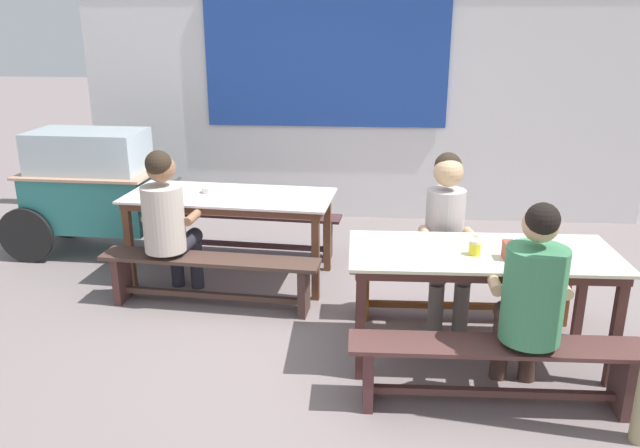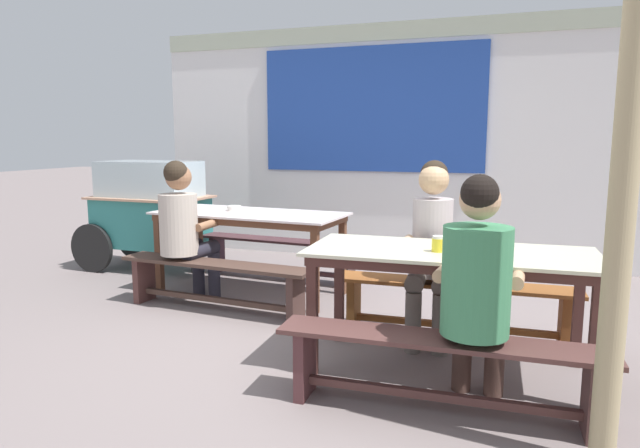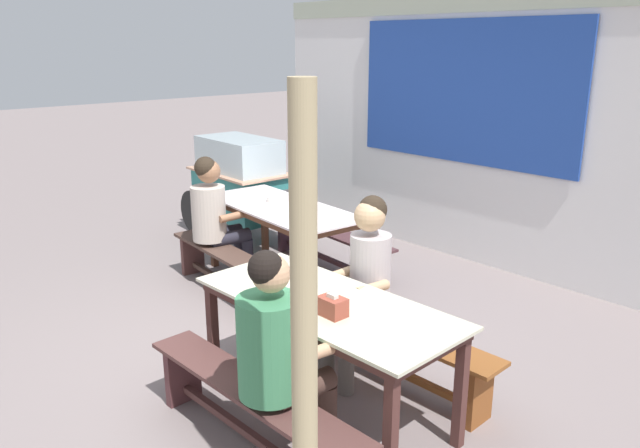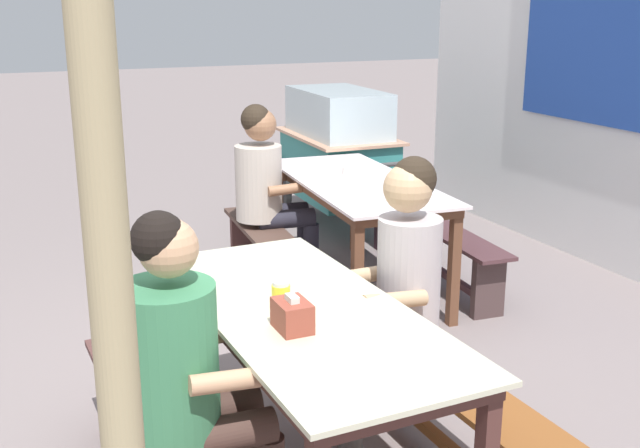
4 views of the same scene
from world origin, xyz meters
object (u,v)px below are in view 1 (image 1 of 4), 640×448
object	(u,v)px
bench_near_front	(495,365)
soup_bowl	(210,190)
dining_table_near	(482,262)
food_cart	(90,183)
condiment_jar	(475,248)
bench_far_front	(210,273)
dining_table_far	(230,203)
person_near_front	(531,294)
bench_near_back	(463,283)
person_left_back_turned	(167,217)
bench_far_back	(250,227)
tissue_box	(516,250)
person_right_near_table	(446,231)

from	to	relation	value
bench_near_front	soup_bowl	xyz separation A→B (m)	(-2.14, 1.85, 0.51)
dining_table_near	food_cart	size ratio (longest dim) A/B	1.09
condiment_jar	bench_far_front	bearing A→B (deg)	160.19
dining_table_far	dining_table_near	xyz separation A→B (m)	(1.93, -1.21, -0.00)
food_cart	person_near_front	bearing A→B (deg)	-32.38
bench_far_front	soup_bowl	size ratio (longest dim) A/B	13.17
bench_near_back	person_left_back_turned	bearing A→B (deg)	176.90
dining_table_far	bench_near_back	xyz separation A→B (m)	(1.92, -0.62, -0.41)
bench_near_back	bench_near_front	size ratio (longest dim) A/B	1.01
bench_far_front	food_cart	xyz separation A→B (m)	(-1.44, 1.14, 0.40)
dining_table_far	soup_bowl	xyz separation A→B (m)	(-0.19, 0.05, 0.10)
bench_far_back	bench_near_front	xyz separation A→B (m)	(1.90, -2.38, 0.00)
dining_table_far	food_cart	bearing A→B (deg)	159.46
bench_near_back	person_near_front	world-z (taller)	person_near_front
soup_bowl	bench_far_front	bearing A→B (deg)	-77.79
dining_table_far	tissue_box	xyz separation A→B (m)	(2.12, -1.33, 0.13)
person_right_near_table	soup_bowl	xyz separation A→B (m)	(-1.94, 0.75, 0.07)
bench_far_front	person_right_near_table	bearing A→B (deg)	-3.41
tissue_box	soup_bowl	distance (m)	2.69
bench_near_back	soup_bowl	xyz separation A→B (m)	(-2.10, 0.67, 0.51)
dining_table_far	soup_bowl	distance (m)	0.22
person_left_back_turned	person_right_near_table	bearing A→B (deg)	-5.33
bench_far_back	food_cart	size ratio (longest dim) A/B	1.12
bench_far_back	bench_far_front	bearing A→B (deg)	-94.60
dining_table_far	person_right_near_table	world-z (taller)	person_right_near_table
bench_far_front	person_near_front	distance (m)	2.49
food_cart	tissue_box	world-z (taller)	food_cart
food_cart	tissue_box	bearing A→B (deg)	-27.62
dining_table_near	person_near_front	world-z (taller)	person_near_front
person_left_back_turned	condiment_jar	size ratio (longest dim) A/B	13.06
condiment_jar	dining_table_near	bearing A→B (deg)	46.78
bench_far_back	food_cart	distance (m)	1.59
bench_far_back	soup_bowl	distance (m)	0.77
soup_bowl	person_left_back_turned	bearing A→B (deg)	-110.34
bench_far_front	bench_near_back	xyz separation A→B (m)	(1.97, -0.03, -0.01)
bench_far_back	food_cart	bearing A→B (deg)	-178.95
dining_table_near	bench_far_back	xyz separation A→B (m)	(-1.89, 1.79, -0.41)
bench_far_front	bench_near_front	distance (m)	2.33
person_right_near_table	tissue_box	distance (m)	0.74
bench_far_front	bench_near_back	distance (m)	1.97
person_near_front	person_left_back_turned	distance (m)	2.80
bench_far_front	condiment_jar	distance (m)	2.10
bench_near_front	bench_far_back	bearing A→B (deg)	128.62
dining_table_far	person_near_front	bearing A→B (deg)	-39.21
person_near_front	condiment_jar	distance (m)	0.53
dining_table_near	person_left_back_turned	size ratio (longest dim) A/B	1.38
bench_far_back	bench_near_back	xyz separation A→B (m)	(1.87, -1.21, 0.00)
dining_table_near	person_near_front	distance (m)	0.56
bench_far_front	condiment_jar	size ratio (longest dim) A/B	18.23
dining_table_near	person_right_near_table	size ratio (longest dim) A/B	1.35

